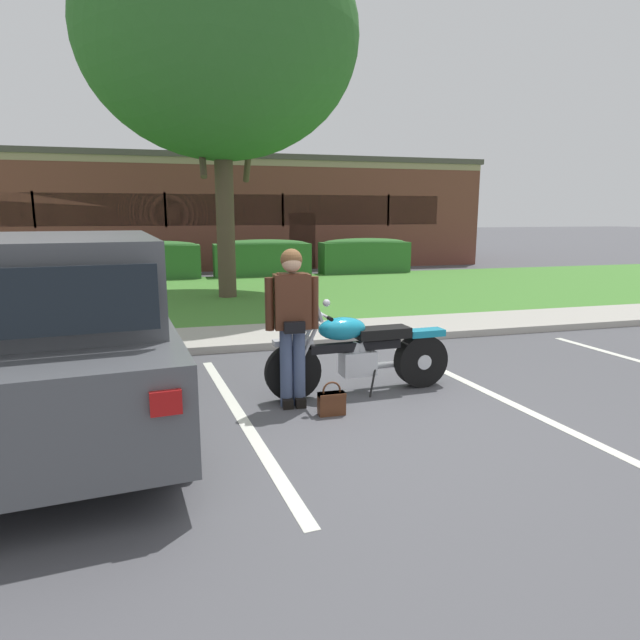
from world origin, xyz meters
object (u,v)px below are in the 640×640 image
Objects in this scene: parked_suv_adjacent at (64,329)px; shade_tree at (219,38)px; hedge_left at (149,260)px; hedge_center_right at (364,255)px; hedge_center_left at (262,257)px; rider_person at (292,316)px; brick_building at (166,213)px; motorcycle at (366,351)px; handbag at (332,401)px.

shade_tree is (2.34, 7.65, 4.99)m from parked_suv_adjacent.
hedge_left is 1.01× the size of hedge_center_right.
hedge_center_left is 3.56m from hedge_center_right.
shade_tree is (0.08, 7.79, 4.95)m from rider_person.
parked_suv_adjacent is 0.58× the size of shade_tree.
parked_suv_adjacent is at bearing -107.03° from shade_tree.
hedge_center_right is (5.14, 4.40, -5.29)m from shade_tree.
parked_suv_adjacent is 19.07m from brick_building.
rider_person is at bearing -81.18° from hedge_left.
parked_suv_adjacent is (-3.18, -0.09, 0.47)m from motorcycle.
motorcycle is 0.73× the size of hedge_center_right.
hedge_center_left is 0.13× the size of brick_building.
motorcycle reaches higher than hedge_center_left.
motorcycle is 1.07m from rider_person.
parked_suv_adjacent is (-2.59, 0.52, 0.81)m from handbag.
handbag is 12.78m from hedge_left.
hedge_center_left is (3.93, 12.06, -0.30)m from parked_suv_adjacent.
parked_suv_adjacent is at bearing 176.55° from rider_person.
hedge_center_left is (3.56, -0.00, 0.00)m from hedge_left.
rider_person is at bearing -90.62° from shade_tree.
hedge_center_right is (7.12, 0.00, 0.00)m from hedge_left.
handbag is at bearing -79.99° from hedge_left.
parked_suv_adjacent reaches higher than hedge_center_right.
hedge_left and hedge_center_left have the same top height.
brick_building is (0.56, 6.96, 1.45)m from hedge_left.
rider_person is 19.23m from brick_building.
parked_suv_adjacent is at bearing -121.84° from hedge_center_right.
hedge_left is 0.13× the size of brick_building.
motorcycle is 1.32× the size of rider_person.
parked_suv_adjacent is at bearing -92.80° from brick_building.
handbag is at bearing -96.09° from hedge_center_left.
rider_person is 0.07× the size of brick_building.
handbag is 0.04× the size of shade_tree.
brick_building is (-1.66, 19.53, 1.95)m from handbag.
rider_person is at bearing -86.03° from brick_building.
brick_building is at bearing 94.84° from handbag.
motorcycle is at bearing -76.77° from hedge_left.
shade_tree is 2.80× the size of hedge_center_right.
motorcycle is 6.23× the size of handbag.
handbag is 19.70m from brick_building.
hedge_center_left reaches higher than handbag.
hedge_center_right is 0.12× the size of brick_building.
hedge_left is (-2.22, 12.58, 0.51)m from handbag.
rider_person is 12.31m from hedge_center_left.
handbag is 10.02m from shade_tree.
hedge_left is at bearing 98.82° from rider_person.
handbag is 13.51m from hedge_center_right.
parked_suv_adjacent is 1.59× the size of hedge_center_left.
motorcycle is 0.45× the size of parked_suv_adjacent.
brick_building is (-1.33, 19.15, 1.11)m from rider_person.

